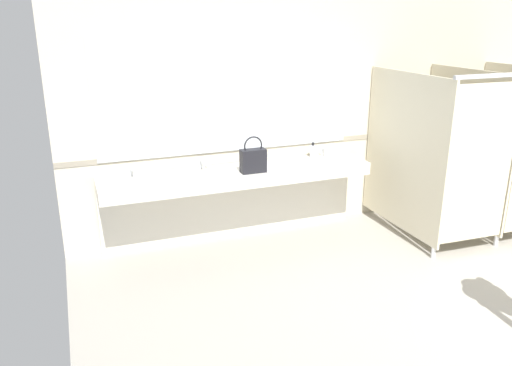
# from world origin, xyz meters

# --- Properties ---
(wall_back) EXTENTS (7.64, 0.12, 2.83)m
(wall_back) POSITION_xyz_m (0.00, 3.13, 1.42)
(wall_back) COLOR beige
(wall_back) RESTS_ON ground_plane
(wall_back_tile_band) EXTENTS (7.64, 0.01, 0.06)m
(wall_back_tile_band) POSITION_xyz_m (0.00, 3.07, 1.05)
(wall_back_tile_band) COLOR #9E937F
(wall_back_tile_band) RESTS_ON wall_back
(vanity_counter) EXTENTS (3.06, 0.57, 1.00)m
(vanity_counter) POSITION_xyz_m (-1.91, 2.86, 0.65)
(vanity_counter) COLOR silver
(vanity_counter) RESTS_ON ground_plane
(mirror_panel) EXTENTS (2.96, 0.02, 1.28)m
(mirror_panel) POSITION_xyz_m (-1.91, 3.06, 1.68)
(mirror_panel) COLOR silver
(mirror_panel) RESTS_ON wall_back
(bathroom_stalls) EXTENTS (1.83, 1.47, 1.97)m
(bathroom_stalls) POSITION_xyz_m (0.83, 2.13, 1.03)
(bathroom_stalls) COLOR beige
(bathroom_stalls) RESTS_ON ground_plane
(handbag) EXTENTS (0.28, 0.13, 0.40)m
(handbag) POSITION_xyz_m (-1.78, 2.63, 1.03)
(handbag) COLOR black
(handbag) RESTS_ON vanity_counter
(soap_dispenser) EXTENTS (0.07, 0.07, 0.19)m
(soap_dispenser) POSITION_xyz_m (-0.90, 2.94, 0.97)
(soap_dispenser) COLOR white
(soap_dispenser) RESTS_ON vanity_counter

